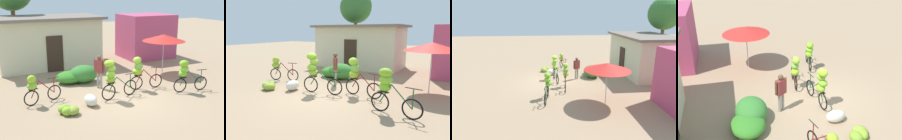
{
  "view_description": "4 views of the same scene",
  "coord_description": "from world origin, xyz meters",
  "views": [
    {
      "loc": [
        -5.05,
        -9.5,
        4.22
      ],
      "look_at": [
        -0.15,
        0.9,
        1.04
      ],
      "focal_mm": 44.61,
      "sensor_mm": 36.0,
      "label": 1
    },
    {
      "loc": [
        4.67,
        -6.39,
        2.6
      ],
      "look_at": [
        -0.17,
        1.63,
        0.76
      ],
      "focal_mm": 32.73,
      "sensor_mm": 36.0,
      "label": 2
    },
    {
      "loc": [
        12.62,
        -0.36,
        4.38
      ],
      "look_at": [
        0.75,
        0.75,
        1.0
      ],
      "focal_mm": 31.56,
      "sensor_mm": 36.0,
      "label": 3
    },
    {
      "loc": [
        -9.07,
        3.44,
        6.14
      ],
      "look_at": [
        0.48,
        1.19,
        1.24
      ],
      "focal_mm": 44.66,
      "sensor_mm": 36.0,
      "label": 4
    }
  ],
  "objects": [
    {
      "name": "ground_plane",
      "position": [
        0.0,
        0.0,
        0.0
      ],
      "size": [
        60.0,
        60.0,
        0.0
      ],
      "primitive_type": "plane",
      "color": "#9E8162"
    },
    {
      "name": "building_low",
      "position": [
        -1.5,
        6.95,
        1.49
      ],
      "size": [
        6.22,
        3.62,
        2.94
      ],
      "color": "beige",
      "rests_on": "ground"
    },
    {
      "name": "tree_behind_building",
      "position": [
        -3.09,
        9.32,
        4.42
      ],
      "size": [
        2.62,
        2.62,
        5.77
      ],
      "color": "brown",
      "rests_on": "ground"
    },
    {
      "name": "hedge_bush_front_left",
      "position": [
        -1.37,
        3.08,
        0.29
      ],
      "size": [
        1.4,
        1.19,
        0.58
      ],
      "primitive_type": "ellipsoid",
      "color": "#347D25",
      "rests_on": "ground"
    },
    {
      "name": "hedge_bush_front_right",
      "position": [
        -0.74,
        2.9,
        0.42
      ],
      "size": [
        1.41,
        1.14,
        0.84
      ],
      "primitive_type": "ellipsoid",
      "color": "#367C30",
      "rests_on": "ground"
    },
    {
      "name": "market_umbrella",
      "position": [
        3.69,
        2.58,
        1.95
      ],
      "size": [
        2.27,
        2.27,
        2.13
      ],
      "color": "beige",
      "rests_on": "ground"
    },
    {
      "name": "bicycle_leftmost",
      "position": [
        -3.36,
        0.97,
        0.71
      ],
      "size": [
        1.58,
        0.62,
        1.22
      ],
      "color": "black",
      "rests_on": "ground"
    },
    {
      "name": "bicycle_near_pile",
      "position": [
        -0.43,
        0.22,
        0.99
      ],
      "size": [
        1.76,
        0.47,
        1.68
      ],
      "color": "black",
      "rests_on": "ground"
    },
    {
      "name": "bicycle_center_loaded",
      "position": [
        1.19,
        0.8,
        0.9
      ],
      "size": [
        1.62,
        0.47,
        1.53
      ],
      "color": "black",
      "rests_on": "ground"
    },
    {
      "name": "bicycle_by_shop",
      "position": [
        2.84,
        -0.32,
        0.88
      ],
      "size": [
        1.68,
        0.42,
        1.44
      ],
      "color": "black",
      "rests_on": "ground"
    },
    {
      "name": "banana_pile_on_ground",
      "position": [
        -2.52,
        -0.44,
        0.15
      ],
      "size": [
        0.87,
        0.87,
        0.33
      ],
      "color": "#86B62B",
      "rests_on": "ground"
    },
    {
      "name": "produce_sack",
      "position": [
        -1.5,
        -0.02,
        0.22
      ],
      "size": [
        0.5,
        0.74,
        0.44
      ],
      "primitive_type": "ellipsoid",
      "rotation": [
        0.0,
        0.0,
        1.66
      ],
      "color": "silver",
      "rests_on": "ground"
    },
    {
      "name": "person_bystander",
      "position": [
        -0.39,
        1.74,
        0.93
      ],
      "size": [
        0.39,
        0.5,
        1.54
      ],
      "color": "gray",
      "rests_on": "ground"
    }
  ]
}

